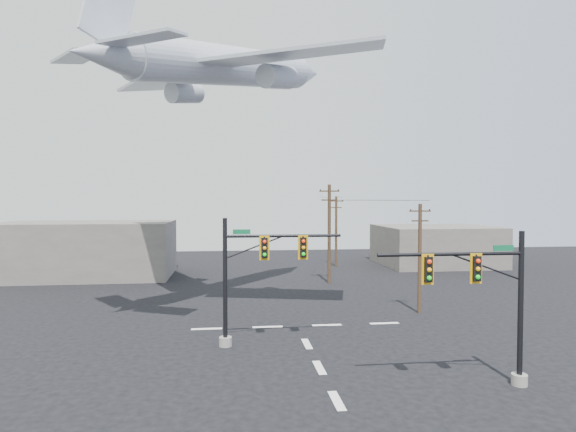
{
  "coord_description": "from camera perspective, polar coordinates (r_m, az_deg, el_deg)",
  "views": [
    {
      "loc": [
        -4.4,
        -19.55,
        8.48
      ],
      "look_at": [
        -1.47,
        5.0,
        7.62
      ],
      "focal_mm": 30.0,
      "sensor_mm": 36.0,
      "label": 1
    }
  ],
  "objects": [
    {
      "name": "utility_pole_c",
      "position": [
        60.89,
        5.73,
        -1.64
      ],
      "size": [
        1.81,
        0.42,
        8.85
      ],
      "rotation": [
        0.0,
        0.0,
        -0.17
      ],
      "color": "#4D3721",
      "rests_on": "ground"
    },
    {
      "name": "building_left",
      "position": [
        57.0,
        -22.69,
        -3.68
      ],
      "size": [
        18.0,
        10.0,
        6.0
      ],
      "primitive_type": "cube",
      "color": "slate",
      "rests_on": "ground"
    },
    {
      "name": "airliner",
      "position": [
        38.99,
        -6.99,
        17.15
      ],
      "size": [
        22.1,
        23.39,
        7.26
      ],
      "rotation": [
        0.0,
        -0.17,
        0.86
      ],
      "color": "silver"
    },
    {
      "name": "utility_pole_b",
      "position": [
        48.67,
        4.91,
        -1.86
      ],
      "size": [
        2.02,
        0.34,
        9.97
      ],
      "rotation": [
        0.0,
        0.0,
        -0.09
      ],
      "color": "#4D3721",
      "rests_on": "ground"
    },
    {
      "name": "building_right",
      "position": [
        65.41,
        17.07,
        -3.34
      ],
      "size": [
        14.0,
        12.0,
        5.0
      ],
      "primitive_type": "cube",
      "color": "slate",
      "rests_on": "ground"
    },
    {
      "name": "power_lines",
      "position": [
        48.17,
        7.29,
        2.06
      ],
      "size": [
        5.73,
        25.17,
        0.35
      ],
      "color": "black"
    },
    {
      "name": "utility_pole_a",
      "position": [
        37.14,
        15.35,
        -4.6
      ],
      "size": [
        1.63,
        0.27,
        8.15
      ],
      "rotation": [
        0.0,
        0.0,
        -0.01
      ],
      "color": "#4D3721",
      "rests_on": "ground"
    },
    {
      "name": "signal_mast_far",
      "position": [
        28.04,
        -4.45,
        -7.26
      ],
      "size": [
        7.13,
        0.82,
        7.41
      ],
      "color": "gray",
      "rests_on": "ground"
    },
    {
      "name": "lane_markings",
      "position": [
        26.65,
        3.19,
        -16.54
      ],
      "size": [
        14.0,
        21.2,
        0.01
      ],
      "color": "white",
      "rests_on": "ground"
    },
    {
      "name": "signal_mast_near",
      "position": [
        23.74,
        22.9,
        -9.54
      ],
      "size": [
        7.07,
        0.78,
        7.05
      ],
      "color": "gray",
      "rests_on": "ground"
    },
    {
      "name": "ground",
      "position": [
        21.76,
        5.8,
        -20.96
      ],
      "size": [
        120.0,
        120.0,
        0.0
      ],
      "primitive_type": "plane",
      "color": "black",
      "rests_on": "ground"
    }
  ]
}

